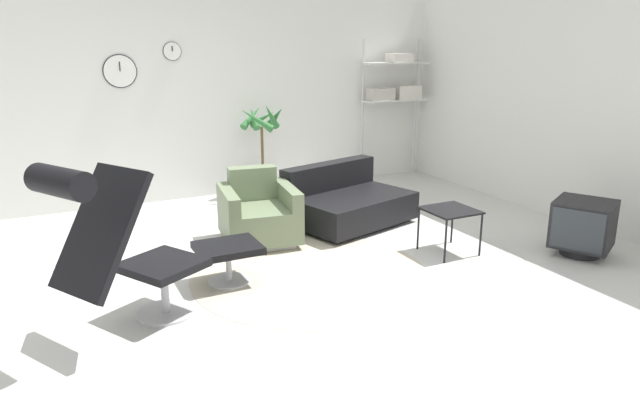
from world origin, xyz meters
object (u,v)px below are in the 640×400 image
(couch_low, at_px, (347,203))
(side_table, at_px, (450,213))
(crt_television, at_px, (583,226))
(armchair_red, at_px, (258,215))
(shelf_unit, at_px, (395,86))
(lounge_chair, at_px, (115,236))
(ottoman, at_px, (228,253))
(potted_plant, at_px, (263,149))

(couch_low, xyz_separation_m, side_table, (0.44, -1.27, 0.17))
(couch_low, xyz_separation_m, crt_television, (1.56, -1.89, 0.05))
(side_table, bearing_deg, couch_low, 109.25)
(armchair_red, distance_m, shelf_unit, 3.53)
(lounge_chair, distance_m, armchair_red, 2.16)
(ottoman, xyz_separation_m, armchair_red, (0.61, 0.89, 0.01))
(lounge_chair, bearing_deg, shelf_unit, 96.37)
(crt_television, relative_size, shelf_unit, 0.34)
(armchair_red, xyz_separation_m, couch_low, (1.11, 0.12, -0.04))
(potted_plant, bearing_deg, couch_low, -74.83)
(armchair_red, relative_size, side_table, 1.91)
(couch_low, relative_size, potted_plant, 1.19)
(lounge_chair, distance_m, shelf_unit, 5.48)
(couch_low, bearing_deg, lounge_chair, 14.37)
(shelf_unit, bearing_deg, ottoman, -142.26)
(potted_plant, bearing_deg, ottoman, -117.19)
(shelf_unit, bearing_deg, couch_low, -136.02)
(armchair_red, bearing_deg, shelf_unit, -139.59)
(couch_low, distance_m, crt_television, 2.45)
(side_table, distance_m, crt_television, 1.28)
(crt_television, bearing_deg, shelf_unit, -30.60)
(lounge_chair, bearing_deg, armchair_red, 102.75)
(potted_plant, height_order, shelf_unit, shelf_unit)
(couch_low, distance_m, shelf_unit, 2.66)
(lounge_chair, relative_size, potted_plant, 1.01)
(lounge_chair, height_order, shelf_unit, shelf_unit)
(crt_television, bearing_deg, side_table, 32.79)
(ottoman, height_order, shelf_unit, shelf_unit)
(couch_low, distance_m, potted_plant, 1.64)
(couch_low, height_order, side_table, couch_low)
(side_table, xyz_separation_m, shelf_unit, (1.28, 2.93, 0.99))
(ottoman, xyz_separation_m, potted_plant, (1.30, 2.54, 0.38))
(ottoman, distance_m, shelf_unit, 4.50)
(couch_low, bearing_deg, side_table, 93.56)
(armchair_red, height_order, couch_low, armchair_red)
(side_table, relative_size, crt_television, 0.66)
(armchair_red, bearing_deg, couch_low, -165.75)
(potted_plant, bearing_deg, crt_television, -60.07)
(lounge_chair, bearing_deg, crt_television, 55.52)
(armchair_red, xyz_separation_m, side_table, (1.55, -1.15, 0.12))
(couch_low, xyz_separation_m, shelf_unit, (1.73, 1.67, 1.15))
(lounge_chair, xyz_separation_m, armchair_red, (1.56, 1.43, -0.46))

